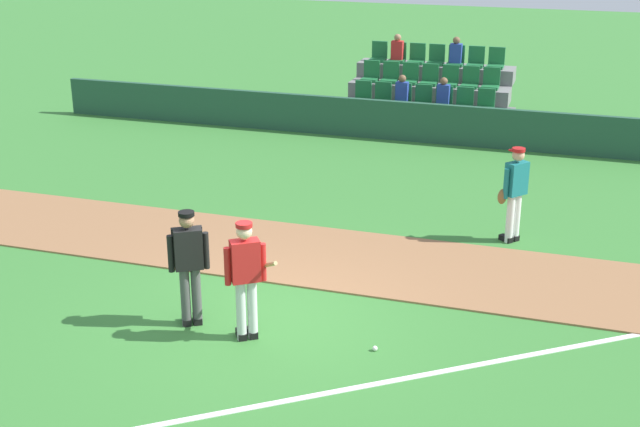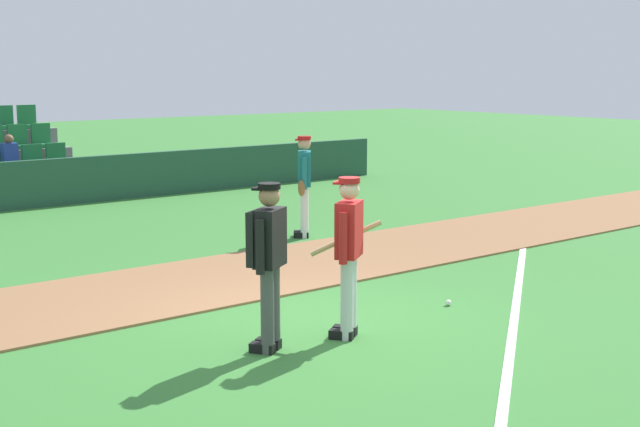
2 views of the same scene
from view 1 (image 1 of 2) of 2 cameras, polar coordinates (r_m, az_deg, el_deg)
ground_plane at (r=12.84m, az=-3.74°, el=-7.06°), size 80.00×80.00×0.00m
infield_dirt_path at (r=14.98m, az=-0.19°, el=-2.80°), size 28.00×2.62×0.03m
foul_line_chalk at (r=11.73m, az=9.31°, el=-10.10°), size 9.63×7.31×0.01m
dugout_fence at (r=22.10m, az=6.25°, el=6.06°), size 20.00×0.16×1.01m
stadium_bleachers at (r=23.86m, az=7.21°, el=7.36°), size 4.45×2.95×2.30m
batter_red_jersey at (r=11.92m, az=-4.93°, el=-4.16°), size 0.73×0.70×1.76m
umpire_home_plate at (r=12.42m, az=-8.70°, el=-3.15°), size 0.53×0.46×1.76m
runner_teal_jersey at (r=15.68m, az=12.79°, el=1.45°), size 0.52×0.54×1.76m
baseball at (r=12.00m, az=3.67°, el=-8.93°), size 0.07×0.07×0.07m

